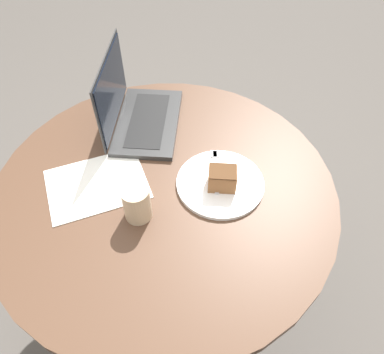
{
  "coord_description": "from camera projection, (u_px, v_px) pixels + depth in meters",
  "views": [
    {
      "loc": [
        0.37,
        0.59,
        1.63
      ],
      "look_at": [
        -0.07,
        0.05,
        0.8
      ],
      "focal_mm": 35.0,
      "sensor_mm": 36.0,
      "label": 1
    }
  ],
  "objects": [
    {
      "name": "laptop",
      "position": [
        137.0,
        112.0,
        1.25
      ],
      "size": [
        0.39,
        0.39,
        0.25
      ],
      "rotation": [
        0.0,
        0.0,
        7.09
      ],
      "color": "#2D2D2D",
      "rests_on": "dining_table"
    },
    {
      "name": "coffee_glass",
      "position": [
        137.0,
        203.0,
        1.0
      ],
      "size": [
        0.08,
        0.08,
        0.11
      ],
      "color": "#C6AD89",
      "rests_on": "dining_table"
    },
    {
      "name": "ground_plane",
      "position": [
        174.0,
        291.0,
        1.69
      ],
      "size": [
        12.0,
        12.0,
        0.0
      ],
      "primitive_type": "plane",
      "color": "#4C4742"
    },
    {
      "name": "cake_slice",
      "position": [
        222.0,
        178.0,
        1.07
      ],
      "size": [
        0.1,
        0.1,
        0.06
      ],
      "rotation": [
        0.0,
        0.0,
        2.39
      ],
      "color": "brown",
      "rests_on": "plate"
    },
    {
      "name": "paper_document",
      "position": [
        97.0,
        184.0,
        1.11
      ],
      "size": [
        0.34,
        0.3,
        0.0
      ],
      "rotation": [
        0.0,
        0.0,
        -0.32
      ],
      "color": "white",
      "rests_on": "dining_table"
    },
    {
      "name": "fork",
      "position": [
        216.0,
        167.0,
        1.14
      ],
      "size": [
        0.12,
        0.14,
        0.0
      ],
      "rotation": [
        0.0,
        0.0,
        4.02
      ],
      "color": "silver",
      "rests_on": "plate"
    },
    {
      "name": "plate",
      "position": [
        220.0,
        183.0,
        1.11
      ],
      "size": [
        0.26,
        0.26,
        0.01
      ],
      "color": "white",
      "rests_on": "dining_table"
    },
    {
      "name": "dining_table",
      "position": [
        167.0,
        222.0,
        1.25
      ],
      "size": [
        1.02,
        1.02,
        0.76
      ],
      "color": "#4C3323",
      "rests_on": "ground_plane"
    }
  ]
}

